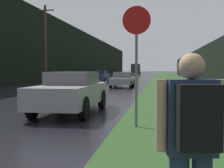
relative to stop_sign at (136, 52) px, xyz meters
The scene contains 12 objects.
grass_verge 31.33m from the stop_sign, 85.50° to the left, with size 6.00×240.00×0.02m, color #2D5123.
lane_stripe_c 7.14m from the stop_sign, 129.18° to the left, with size 0.12×3.00×0.01m, color silver.
lane_stripe_d 13.21m from the stop_sign, 109.40° to the left, with size 0.12×3.00×0.01m, color silver.
treeline_far_side 43.59m from the stop_sign, 108.94° to the left, with size 2.00×140.00×8.58m, color black.
treeline_near_side 42.04m from the stop_sign, 78.40° to the left, with size 2.00×140.00×5.20m, color black.
utility_pole_far 23.95m from the stop_sign, 116.02° to the left, with size 1.80×0.24×7.82m.
stop_sign is the anchor object (origin of this frame).
hitchhiker_with_backpack 5.75m from the stop_sign, 81.58° to the right, with size 0.56×0.44×1.63m.
car_passing_near 3.69m from the stop_sign, 134.46° to the left, with size 1.84×4.76×1.43m.
car_passing_far 18.46m from the stop_sign, 97.62° to the left, with size 1.83×4.20×1.30m.
car_oncoming 28.17m from the stop_sign, 102.80° to the left, with size 1.96×4.65×1.45m.
delivery_truck 86.87m from the stop_sign, 94.12° to the left, with size 2.50×8.85×3.25m.
Camera 1 is at (4.90, 0.77, 1.50)m, focal length 50.00 mm.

